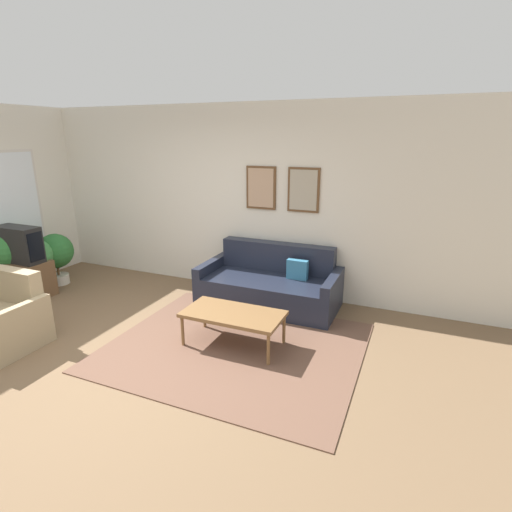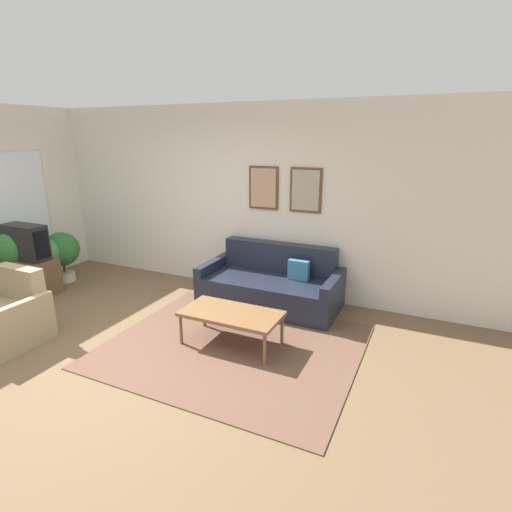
{
  "view_description": "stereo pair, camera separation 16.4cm",
  "coord_description": "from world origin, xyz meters",
  "px_view_note": "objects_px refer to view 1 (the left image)",
  "views": [
    {
      "loc": [
        2.76,
        -2.75,
        2.25
      ],
      "look_at": [
        0.96,
        1.53,
        0.85
      ],
      "focal_mm": 28.0,
      "sensor_mm": 36.0,
      "label": 1
    },
    {
      "loc": [
        2.91,
        -2.68,
        2.25
      ],
      "look_at": [
        0.96,
        1.53,
        0.85
      ],
      "focal_mm": 28.0,
      "sensor_mm": 36.0,
      "label": 2
    }
  ],
  "objects_px": {
    "couch": "(270,285)",
    "coffee_table": "(233,315)",
    "potted_plant_tall": "(12,253)",
    "armchair": "(0,323)",
    "tv": "(19,244)"
  },
  "relations": [
    {
      "from": "coffee_table",
      "to": "potted_plant_tall",
      "type": "relative_size",
      "value": 1.13
    },
    {
      "from": "potted_plant_tall",
      "to": "tv",
      "type": "bearing_deg",
      "value": -7.96
    },
    {
      "from": "couch",
      "to": "coffee_table",
      "type": "bearing_deg",
      "value": -88.49
    },
    {
      "from": "armchair",
      "to": "potted_plant_tall",
      "type": "height_order",
      "value": "potted_plant_tall"
    },
    {
      "from": "potted_plant_tall",
      "to": "armchair",
      "type": "bearing_deg",
      "value": -42.0
    },
    {
      "from": "tv",
      "to": "armchair",
      "type": "relative_size",
      "value": 0.83
    },
    {
      "from": "coffee_table",
      "to": "potted_plant_tall",
      "type": "distance_m",
      "value": 3.66
    },
    {
      "from": "potted_plant_tall",
      "to": "coffee_table",
      "type": "bearing_deg",
      "value": -2.26
    },
    {
      "from": "tv",
      "to": "potted_plant_tall",
      "type": "bearing_deg",
      "value": 172.04
    },
    {
      "from": "tv",
      "to": "couch",
      "type": "bearing_deg",
      "value": 18.17
    },
    {
      "from": "coffee_table",
      "to": "tv",
      "type": "bearing_deg",
      "value": 178.12
    },
    {
      "from": "tv",
      "to": "potted_plant_tall",
      "type": "xyz_separation_m",
      "value": [
        -0.23,
        0.03,
        -0.16
      ]
    },
    {
      "from": "couch",
      "to": "tv",
      "type": "relative_size",
      "value": 2.73
    },
    {
      "from": "couch",
      "to": "tv",
      "type": "distance_m",
      "value": 3.6
    },
    {
      "from": "coffee_table",
      "to": "armchair",
      "type": "distance_m",
      "value": 2.57
    }
  ]
}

